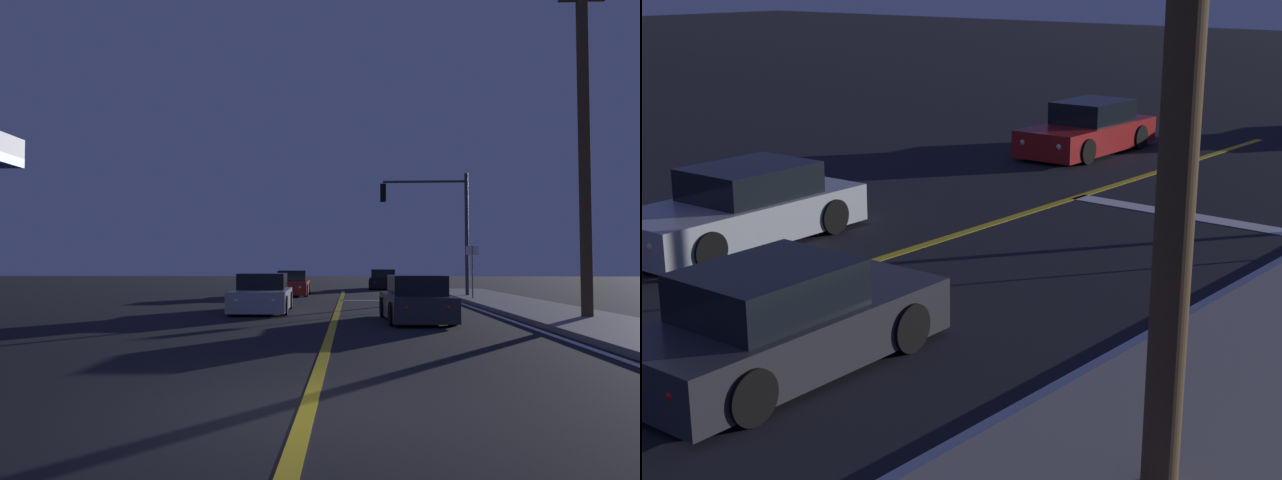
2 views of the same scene
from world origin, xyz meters
TOP-DOWN VIEW (x-y plane):
  - sidewalk_right at (7.02, 11.19)m, footprint 3.20×40.27m
  - lane_line_center at (0.00, 11.19)m, footprint 0.20×38.04m
  - lane_line_edge_right at (5.17, 11.19)m, footprint 0.16×38.04m
  - stop_bar at (2.71, 20.87)m, footprint 5.42×0.50m
  - car_parked_curb_charcoal at (2.37, 10.84)m, footprint 1.96×4.25m
  - car_following_oncoming_silver at (-2.63, 14.17)m, footprint 2.13×4.66m
  - car_lead_oncoming_red at (-2.69, 25.45)m, footprint 1.92×4.48m

SIDE VIEW (x-z plane):
  - lane_line_center at x=0.00m, z-range 0.00..0.01m
  - lane_line_edge_right at x=5.17m, z-range 0.00..0.01m
  - stop_bar at x=2.71m, z-range 0.00..0.01m
  - sidewalk_right at x=7.02m, z-range 0.00..0.15m
  - car_parked_curb_charcoal at x=2.37m, z-range -0.09..1.25m
  - car_lead_oncoming_red at x=-2.69m, z-range -0.09..1.25m
  - car_following_oncoming_silver at x=-2.63m, z-range -0.09..1.25m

